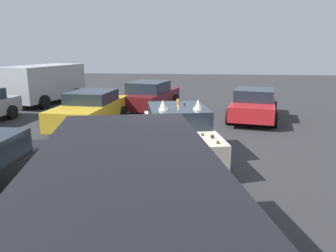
# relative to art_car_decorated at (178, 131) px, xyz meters

# --- Properties ---
(ground_plane) EXTENTS (60.00, 60.00, 0.00)m
(ground_plane) POSITION_rel_art_car_decorated_xyz_m (-0.04, -0.01, -0.73)
(ground_plane) COLOR #2D2D30
(art_car_decorated) EXTENTS (4.58, 2.69, 1.72)m
(art_car_decorated) POSITION_rel_art_car_decorated_xyz_m (0.00, 0.00, 0.00)
(art_car_decorated) COLOR beige
(art_car_decorated) RESTS_ON ground
(parked_van_behind_right) EXTENTS (5.22, 3.06, 2.14)m
(parked_van_behind_right) POSITION_rel_art_car_decorated_xyz_m (8.27, 8.15, 0.47)
(parked_van_behind_right) COLOR #9EA3A8
(parked_van_behind_right) RESTS_ON ground
(parked_sedan_far_right) EXTENTS (4.42, 2.70, 1.48)m
(parked_sedan_far_right) POSITION_rel_art_car_decorated_xyz_m (6.73, 1.88, 0.02)
(parked_sedan_far_right) COLOR #5B1419
(parked_sedan_far_right) RESTS_ON ground
(parked_sedan_far_left) EXTENTS (4.65, 2.64, 1.35)m
(parked_sedan_far_left) POSITION_rel_art_car_decorated_xyz_m (5.23, -2.95, -0.06)
(parked_sedan_far_left) COLOR red
(parked_sedan_far_left) RESTS_ON ground
(parked_sedan_behind_right) EXTENTS (4.55, 2.20, 1.42)m
(parked_sedan_behind_right) POSITION_rel_art_car_decorated_xyz_m (3.13, 3.69, -0.01)
(parked_sedan_behind_right) COLOR gold
(parked_sedan_behind_right) RESTS_ON ground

